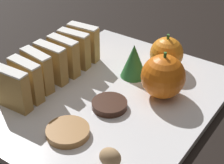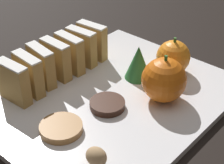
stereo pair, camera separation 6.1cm
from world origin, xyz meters
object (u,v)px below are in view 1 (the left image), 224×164
Objects in this scene: orange_far at (163,77)px; walnut at (110,157)px; chocolate_cookie at (110,105)px; orange_near at (167,54)px.

walnut is (0.02, -0.18, -0.02)m from orange_far.
orange_far is at bearing 56.04° from chocolate_cookie.
chocolate_cookie is (-0.02, -0.16, -0.03)m from orange_near.
orange_near is 2.24× the size of walnut.
chocolate_cookie is at bearing -96.17° from orange_near.
walnut is 0.12m from chocolate_cookie.
walnut is at bearing -78.25° from orange_near.
walnut is 0.54× the size of chocolate_cookie.
orange_near reaches higher than walnut.
chocolate_cookie is at bearing 125.17° from walnut.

